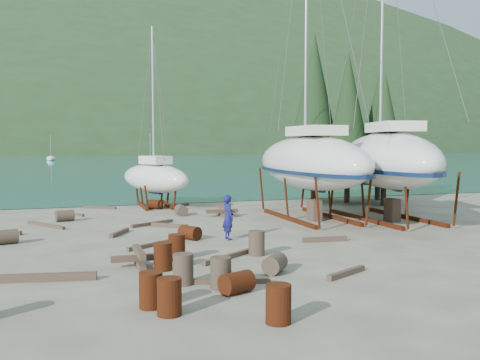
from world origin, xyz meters
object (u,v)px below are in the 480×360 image
object	(u,v)px
large_sailboat_near	(310,162)
small_sailboat_shore	(155,177)
worker	(228,217)
large_sailboat_far	(386,159)

from	to	relation	value
large_sailboat_near	small_sailboat_shore	xyz separation A→B (m)	(-6.83, 7.98, -1.17)
small_sailboat_shore	worker	world-z (taller)	small_sailboat_shore
large_sailboat_far	small_sailboat_shore	distance (m)	14.18
large_sailboat_far	worker	world-z (taller)	large_sailboat_far
large_sailboat_near	worker	xyz separation A→B (m)	(-5.83, -4.34, -2.09)
small_sailboat_shore	worker	distance (m)	12.39
large_sailboat_near	small_sailboat_shore	distance (m)	10.57
large_sailboat_near	large_sailboat_far	size ratio (longest dim) A/B	0.97
large_sailboat_near	worker	size ratio (longest dim) A/B	10.01
large_sailboat_near	small_sailboat_shore	bearing A→B (deg)	133.16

